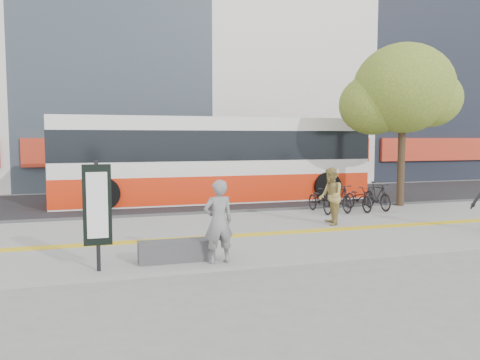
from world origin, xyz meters
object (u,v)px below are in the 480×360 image
object	(u,v)px
bench	(176,251)
bus	(215,162)
pedestrian_tan	(331,196)
signboard	(97,207)
street_tree	(401,91)
seated_woman	(218,221)

from	to	relation	value
bench	bus	size ratio (longest dim) A/B	0.12
bus	pedestrian_tan	bearing A→B (deg)	-74.09
bench	pedestrian_tan	world-z (taller)	pedestrian_tan
signboard	bus	bearing A→B (deg)	63.89
street_tree	seated_woman	distance (m)	11.57
seated_woman	signboard	bearing A→B (deg)	-6.97
signboard	street_tree	distance (m)	13.40
signboard	seated_woman	xyz separation A→B (m)	(2.43, -0.09, -0.40)
pedestrian_tan	bench	bearing A→B (deg)	-46.31
bus	pedestrian_tan	distance (m)	7.05
street_tree	pedestrian_tan	distance (m)	6.54
seated_woman	pedestrian_tan	distance (m)	5.53
seated_woman	bench	bearing A→B (deg)	-30.47
street_tree	seated_woman	xyz separation A→B (m)	(-8.95, -6.42, -3.55)
signboard	pedestrian_tan	distance (m)	7.58
street_tree	bench	bearing A→B (deg)	-148.38
bus	bench	bearing A→B (deg)	-108.81
street_tree	pedestrian_tan	size ratio (longest dim) A/B	3.62
street_tree	pedestrian_tan	xyz separation A→B (m)	(-4.55, -3.06, -3.56)
pedestrian_tan	street_tree	bearing A→B (deg)	138.04
bus	pedestrian_tan	xyz separation A→B (m)	(1.92, -6.74, -0.75)
bench	signboard	distance (m)	1.94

